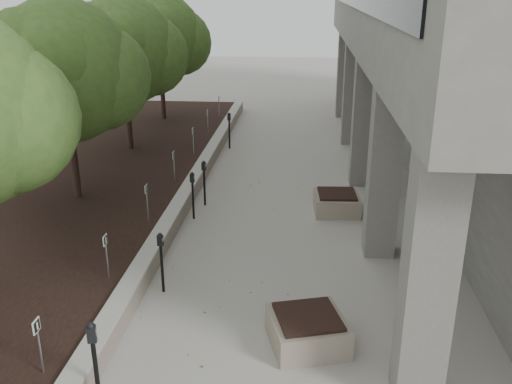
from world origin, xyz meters
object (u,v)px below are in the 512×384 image
at_px(planter_front, 307,329).
at_px(crabapple_tree_3, 67,101).
at_px(parking_meter_3, 204,183).
at_px(crabapple_tree_4, 125,74).
at_px(crabapple_tree_5, 160,57).
at_px(planter_back, 337,202).
at_px(parking_meter_1, 96,368).
at_px(parking_meter_5, 229,131).
at_px(parking_meter_4, 193,196).
at_px(parking_meter_2, 162,263).

bearing_deg(planter_front, crabapple_tree_3, 138.19).
xyz_separation_m(parking_meter_3, planter_front, (2.99, -6.48, -0.38)).
xyz_separation_m(crabapple_tree_4, crabapple_tree_5, (0.00, 5.00, 0.00)).
height_order(crabapple_tree_4, planter_back, crabapple_tree_4).
height_order(parking_meter_1, planter_back, parking_meter_1).
relative_size(crabapple_tree_4, parking_meter_5, 3.78).
distance_m(parking_meter_1, planter_back, 9.14).
xyz_separation_m(crabapple_tree_4, parking_meter_3, (3.53, -4.35, -2.44)).
bearing_deg(parking_meter_5, crabapple_tree_5, 140.02).
height_order(crabapple_tree_5, parking_meter_4, crabapple_tree_5).
xyz_separation_m(planter_front, planter_back, (0.81, 6.30, -0.01)).
xyz_separation_m(crabapple_tree_3, crabapple_tree_5, (0.00, 10.00, 0.00)).
distance_m(crabapple_tree_3, parking_meter_5, 7.89).
bearing_deg(crabapple_tree_3, planter_back, 3.64).
height_order(parking_meter_2, planter_front, parking_meter_2).
bearing_deg(crabapple_tree_5, planter_back, -52.45).
distance_m(parking_meter_2, planter_back, 6.10).
bearing_deg(crabapple_tree_4, parking_meter_2, -69.25).
distance_m(crabapple_tree_4, planter_back, 9.07).
bearing_deg(parking_meter_5, parking_meter_4, -86.39).
relative_size(parking_meter_3, planter_front, 1.06).
relative_size(crabapple_tree_4, planter_back, 4.39).
height_order(crabapple_tree_5, planter_front, crabapple_tree_5).
bearing_deg(parking_meter_3, planter_back, 14.30).
height_order(parking_meter_4, planter_front, parking_meter_4).
relative_size(crabapple_tree_3, crabapple_tree_5, 1.00).
bearing_deg(parking_meter_1, crabapple_tree_5, 87.62).
height_order(crabapple_tree_3, parking_meter_4, crabapple_tree_3).
bearing_deg(crabapple_tree_5, parking_meter_1, -79.11).
bearing_deg(parking_meter_3, parking_meter_2, -73.14).
xyz_separation_m(crabapple_tree_5, parking_meter_2, (3.51, -14.27, -2.45)).
bearing_deg(parking_meter_5, crabapple_tree_4, -149.87).
bearing_deg(parking_meter_3, parking_meter_1, -73.70).
bearing_deg(parking_meter_2, parking_meter_4, 105.90).
height_order(crabapple_tree_4, parking_meter_2, crabapple_tree_4).
bearing_deg(parking_meter_2, crabapple_tree_3, 143.59).
relative_size(crabapple_tree_5, planter_front, 4.26).
relative_size(crabapple_tree_5, parking_meter_3, 4.01).
bearing_deg(crabapple_tree_5, parking_meter_2, -76.17).
height_order(crabapple_tree_4, parking_meter_5, crabapple_tree_4).
distance_m(crabapple_tree_3, crabapple_tree_4, 5.00).
xyz_separation_m(parking_meter_1, planter_front, (3.10, 1.95, -0.48)).
height_order(crabapple_tree_4, parking_meter_4, crabapple_tree_4).
relative_size(parking_meter_3, parking_meter_4, 1.00).
height_order(parking_meter_1, parking_meter_3, parking_meter_1).
height_order(crabapple_tree_5, planter_back, crabapple_tree_5).
distance_m(crabapple_tree_3, crabapple_tree_5, 10.00).
height_order(parking_meter_2, parking_meter_3, parking_meter_3).
height_order(crabapple_tree_3, crabapple_tree_4, same).
bearing_deg(crabapple_tree_5, parking_meter_5, -43.93).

